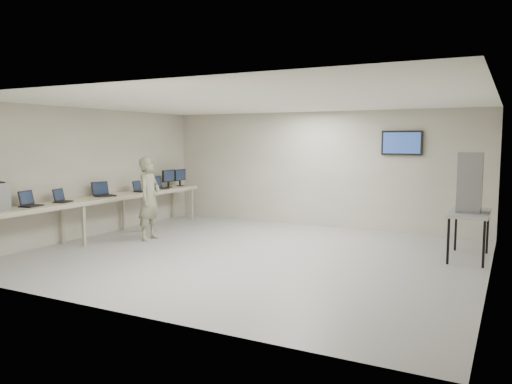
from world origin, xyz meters
The scene contains 12 objects.
room centered at (0.03, 0.06, 1.41)m, with size 8.01×7.01×2.81m.
workbench centered at (-3.59, 0.00, 0.83)m, with size 0.76×6.00×0.90m.
laptop_0 centered at (-3.64, -1.86, 0.97)m, with size 0.36×0.41×0.29m.
laptop_1 centered at (-3.62, -1.14, 0.97)m, with size 0.34×0.38×0.26m.
laptop_2 centered at (-3.65, 0.00, 0.98)m, with size 0.45×0.48×0.31m.
laptop_3 centered at (-3.58, 1.11, 0.97)m, with size 0.30×0.35×0.26m.
laptop_4 centered at (-3.63, 1.85, 0.98)m, with size 0.43×0.46×0.30m.
monitor_near centered at (-3.60, 2.25, 1.17)m, with size 0.20×0.46×0.45m.
monitor_far centered at (-3.60, 2.75, 1.17)m, with size 0.20×0.45×0.44m.
soldier centered at (-2.57, 0.25, 0.88)m, with size 0.64×0.42×1.76m, color #697353.
side_table centered at (3.60, 1.52, 0.77)m, with size 0.65×1.40×0.84m.
storage_bins centered at (3.58, 1.52, 1.37)m, with size 0.40×0.45×1.06m.
Camera 1 is at (4.27, -8.01, 2.12)m, focal length 35.00 mm.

